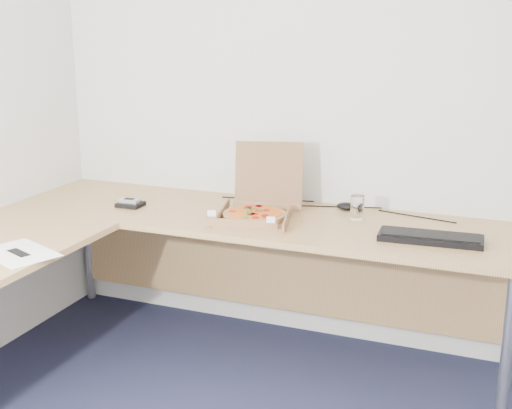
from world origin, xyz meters
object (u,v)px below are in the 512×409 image
at_px(desk, 153,239).
at_px(pizza_box, 256,211).
at_px(keyboard, 431,238).
at_px(drinking_glass, 357,208).
at_px(wallet, 130,204).

height_order(desk, pizza_box, pizza_box).
bearing_deg(keyboard, drinking_glass, 147.09).
height_order(desk, drinking_glass, drinking_glass).
distance_m(desk, drinking_glass, 0.97).
distance_m(pizza_box, drinking_glass, 0.48).
height_order(keyboard, wallet, keyboard).
bearing_deg(drinking_glass, wallet, -169.80).
bearing_deg(pizza_box, keyboard, -16.52).
distance_m(desk, wallet, 0.48).
height_order(pizza_box, keyboard, pizza_box).
xyz_separation_m(pizza_box, keyboard, (0.82, -0.04, -0.03)).
xyz_separation_m(desk, drinking_glass, (0.80, 0.54, 0.09)).
relative_size(pizza_box, drinking_glass, 3.39).
relative_size(desk, pizza_box, 6.43).
bearing_deg(keyboard, pizza_box, 173.77).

